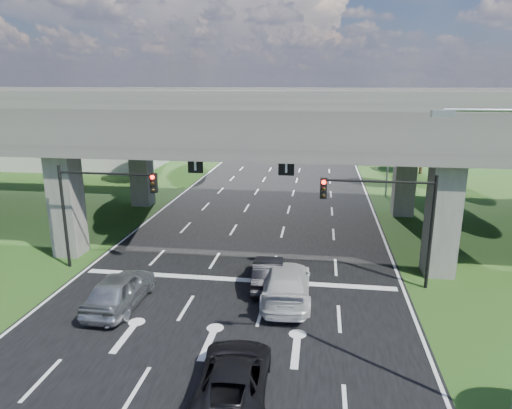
% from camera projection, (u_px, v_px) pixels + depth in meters
% --- Properties ---
extents(ground, '(160.00, 160.00, 0.00)m').
position_uv_depth(ground, '(223.00, 311.00, 21.46)').
color(ground, '#294315').
rests_on(ground, ground).
extents(road, '(18.00, 120.00, 0.03)m').
position_uv_depth(road, '(254.00, 240.00, 31.02)').
color(road, black).
rests_on(road, ground).
extents(overpass, '(80.00, 15.00, 10.00)m').
position_uv_depth(overpass, '(258.00, 120.00, 30.88)').
color(overpass, '#3B3835').
rests_on(overpass, ground).
extents(warehouse, '(20.00, 10.00, 4.00)m').
position_uv_depth(warehouse, '(80.00, 151.00, 57.95)').
color(warehouse, '#9E9E99').
rests_on(warehouse, ground).
extents(signal_right, '(5.76, 0.54, 6.00)m').
position_uv_depth(signal_right, '(389.00, 209.00, 23.08)').
color(signal_right, black).
rests_on(signal_right, ground).
extents(signal_left, '(5.76, 0.54, 6.00)m').
position_uv_depth(signal_left, '(98.00, 199.00, 25.21)').
color(signal_left, black).
rests_on(signal_left, ground).
extents(streetlight_far, '(3.38, 0.25, 10.00)m').
position_uv_depth(streetlight_far, '(386.00, 134.00, 41.51)').
color(streetlight_far, gray).
rests_on(streetlight_far, ground).
extents(streetlight_beyond, '(3.38, 0.25, 10.00)m').
position_uv_depth(streetlight_beyond, '(369.00, 120.00, 56.81)').
color(streetlight_beyond, gray).
rests_on(streetlight_beyond, ground).
extents(tree_left_near, '(4.50, 4.50, 7.80)m').
position_uv_depth(tree_left_near, '(143.00, 138.00, 46.98)').
color(tree_left_near, black).
rests_on(tree_left_near, ground).
extents(tree_left_mid, '(3.91, 3.90, 6.76)m').
position_uv_depth(tree_left_mid, '(144.00, 136.00, 55.20)').
color(tree_left_mid, black).
rests_on(tree_left_mid, ground).
extents(tree_left_far, '(4.80, 4.80, 8.32)m').
position_uv_depth(tree_left_far, '(194.00, 122.00, 62.05)').
color(tree_left_far, black).
rests_on(tree_left_far, ground).
extents(tree_right_near, '(4.20, 4.20, 7.28)m').
position_uv_depth(tree_right_near, '(410.00, 144.00, 45.29)').
color(tree_right_near, black).
rests_on(tree_right_near, ground).
extents(tree_right_mid, '(3.91, 3.90, 6.76)m').
position_uv_depth(tree_right_mid, '(424.00, 138.00, 52.61)').
color(tree_right_mid, black).
rests_on(tree_right_mid, ground).
extents(tree_right_far, '(4.50, 4.50, 7.80)m').
position_uv_depth(tree_right_far, '(380.00, 126.00, 60.64)').
color(tree_right_far, black).
rests_on(tree_right_far, ground).
extents(car_silver, '(2.09, 5.02, 1.70)m').
position_uv_depth(car_silver, '(120.00, 290.00, 21.66)').
color(car_silver, '#AAAEB2').
rests_on(car_silver, road).
extents(car_dark, '(1.85, 4.50, 1.45)m').
position_uv_depth(car_dark, '(268.00, 273.00, 23.89)').
color(car_dark, black).
rests_on(car_dark, road).
extents(car_white, '(2.66, 5.91, 1.68)m').
position_uv_depth(car_white, '(286.00, 283.00, 22.35)').
color(car_white, '#B9B9B9').
rests_on(car_white, road).
extents(car_trailing, '(2.62, 5.21, 1.41)m').
position_uv_depth(car_trailing, '(234.00, 377.00, 15.45)').
color(car_trailing, black).
rests_on(car_trailing, road).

